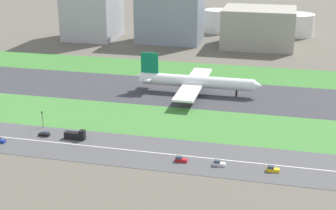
# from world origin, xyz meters

# --- Properties ---
(ground_plane) EXTENTS (800.00, 800.00, 0.00)m
(ground_plane) POSITION_xyz_m (0.00, 0.00, 0.00)
(ground_plane) COLOR #5B564C
(runway) EXTENTS (280.00, 46.00, 0.10)m
(runway) POSITION_xyz_m (0.00, 0.00, 0.05)
(runway) COLOR #38383D
(runway) RESTS_ON ground_plane
(grass_median_north) EXTENTS (280.00, 36.00, 0.10)m
(grass_median_north) POSITION_xyz_m (0.00, 41.00, 0.05)
(grass_median_north) COLOR #3D7A33
(grass_median_north) RESTS_ON ground_plane
(grass_median_south) EXTENTS (280.00, 36.00, 0.10)m
(grass_median_south) POSITION_xyz_m (0.00, -41.00, 0.05)
(grass_median_south) COLOR #427F38
(grass_median_south) RESTS_ON ground_plane
(highway) EXTENTS (280.00, 28.00, 0.10)m
(highway) POSITION_xyz_m (0.00, -73.00, 0.05)
(highway) COLOR #4C4C4F
(highway) RESTS_ON ground_plane
(highway_centerline) EXTENTS (266.00, 0.50, 0.01)m
(highway_centerline) POSITION_xyz_m (0.00, -73.00, 0.11)
(highway_centerline) COLOR silver
(highway_centerline) RESTS_ON highway
(airliner) EXTENTS (65.00, 56.00, 19.70)m
(airliner) POSITION_xyz_m (9.36, 0.00, 6.23)
(airliner) COLOR white
(airliner) RESTS_ON runway
(car_0) EXTENTS (4.40, 1.80, 2.00)m
(car_0) POSITION_xyz_m (51.40, -78.00, 0.92)
(car_0) COLOR yellow
(car_0) RESTS_ON highway
(car_1) EXTENTS (4.40, 1.80, 2.00)m
(car_1) POSITION_xyz_m (-39.19, -68.00, 0.92)
(car_1) COLOR black
(car_1) RESTS_ON highway
(car_6) EXTENTS (4.40, 1.80, 2.00)m
(car_6) POSITION_xyz_m (32.79, -78.00, 0.92)
(car_6) COLOR silver
(car_6) RESTS_ON highway
(car_3) EXTENTS (4.40, 1.80, 2.00)m
(car_3) POSITION_xyz_m (19.06, -78.00, 0.92)
(car_3) COLOR #B2191E
(car_3) RESTS_ON highway
(truck_0) EXTENTS (8.40, 2.50, 4.00)m
(truck_0) POSITION_xyz_m (-25.78, -68.00, 1.67)
(truck_0) COLOR black
(truck_0) RESTS_ON highway
(traffic_light) EXTENTS (0.36, 0.50, 7.20)m
(traffic_light) POSITION_xyz_m (-43.93, -60.01, 4.29)
(traffic_light) COLOR #4C4C51
(traffic_light) RESTS_ON highway
(terminal_building) EXTENTS (36.69, 39.34, 50.70)m
(terminal_building) POSITION_xyz_m (-90.00, 114.00, 25.35)
(terminal_building) COLOR #B2B2B7
(terminal_building) RESTS_ON ground_plane
(hangar_building) EXTENTS (45.73, 29.46, 43.25)m
(hangar_building) POSITION_xyz_m (-30.37, 114.00, 21.63)
(hangar_building) COLOR gray
(hangar_building) RESTS_ON ground_plane
(office_tower) EXTENTS (49.17, 38.93, 26.93)m
(office_tower) POSITION_xyz_m (33.29, 114.00, 13.46)
(office_tower) COLOR #9E998E
(office_tower) RESTS_ON ground_plane
(fuel_tank_west) EXTENTS (20.90, 20.90, 17.68)m
(fuel_tank_west) POSITION_xyz_m (-2.26, 159.00, 8.84)
(fuel_tank_west) COLOR silver
(fuel_tank_west) RESTS_ON ground_plane
(fuel_tank_centre) EXTENTS (21.71, 21.71, 14.25)m
(fuel_tank_centre) POSITION_xyz_m (31.95, 159.00, 7.12)
(fuel_tank_centre) COLOR silver
(fuel_tank_centre) RESTS_ON ground_plane
(fuel_tank_east) EXTENTS (25.11, 25.11, 16.76)m
(fuel_tank_east) POSITION_xyz_m (60.35, 159.00, 8.38)
(fuel_tank_east) COLOR silver
(fuel_tank_east) RESTS_ON ground_plane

